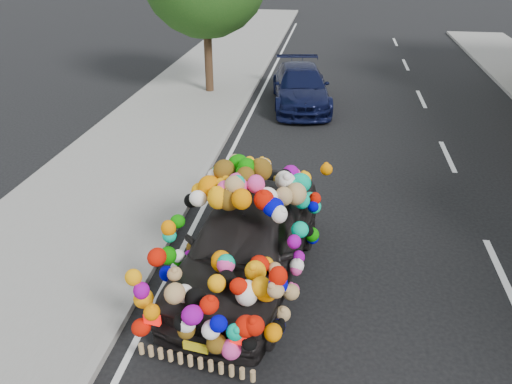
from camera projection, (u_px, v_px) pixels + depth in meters
ground at (291, 254)px, 9.04m from camera, size 100.00×100.00×0.00m
sidewalk at (69, 231)px, 9.60m from camera, size 4.00×60.00×0.12m
kerb at (167, 240)px, 9.33m from camera, size 0.15×60.00×0.13m
lane_markings at (501, 272)px, 8.55m from camera, size 6.00×50.00×0.01m
plush_art_car at (248, 222)px, 7.94m from camera, size 2.72×4.76×2.12m
navy_sedan at (301, 87)px, 16.41m from camera, size 2.39×4.55×1.26m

